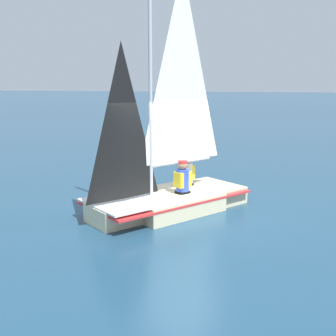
% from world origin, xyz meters
% --- Properties ---
extents(ground_plane, '(260.00, 260.00, 0.00)m').
position_xyz_m(ground_plane, '(0.00, 0.00, 0.00)').
color(ground_plane, navy).
extents(sailboat_main, '(3.54, 4.03, 5.50)m').
position_xyz_m(sailboat_main, '(0.01, 0.01, 0.70)').
color(sailboat_main, beige).
rests_on(sailboat_main, ground_plane).
extents(sailor_helm, '(0.42, 0.43, 1.16)m').
position_xyz_m(sailor_helm, '(0.31, 0.13, 0.63)').
color(sailor_helm, black).
rests_on(sailor_helm, ground_plane).
extents(sailor_crew, '(0.42, 0.43, 1.16)m').
position_xyz_m(sailor_crew, '(0.21, 0.89, 0.63)').
color(sailor_crew, black).
rests_on(sailor_crew, ground_plane).
extents(buoy_marker, '(0.52, 0.52, 1.12)m').
position_xyz_m(buoy_marker, '(-5.11, 8.73, 0.19)').
color(buoy_marker, green).
rests_on(buoy_marker, ground_plane).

